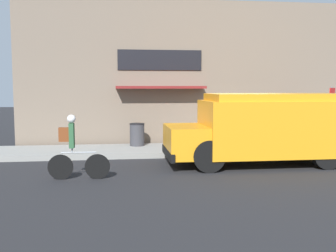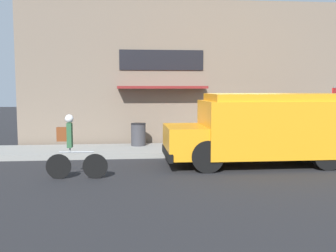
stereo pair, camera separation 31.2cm
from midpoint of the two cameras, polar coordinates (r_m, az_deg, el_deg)
name	(u,v)px [view 1 (the left image)]	position (r m, az deg, el deg)	size (l,w,h in m)	color
ground_plane	(240,157)	(13.61, 9.82, -4.39)	(70.00, 70.00, 0.00)	#232326
sidewalk	(231,149)	(14.70, 8.49, -3.27)	(28.00, 2.32, 0.18)	gray
storefront	(220,74)	(15.90, 7.03, 7.45)	(15.99, 0.88, 5.73)	#756656
school_bus	(267,127)	(12.27, 13.43, -0.17)	(5.65, 2.59, 2.16)	orange
cyclist	(74,148)	(10.36, -14.36, -3.10)	(1.58, 0.21, 1.67)	black
stop_sign_post	(331,107)	(15.30, 22.08, 2.63)	(0.45, 0.45, 2.20)	slate
trash_bin	(137,134)	(14.67, -5.12, -1.24)	(0.55, 0.55, 0.84)	#38383D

